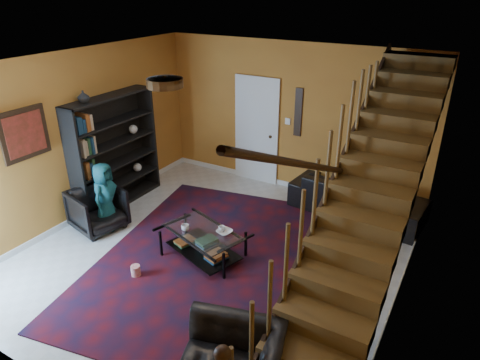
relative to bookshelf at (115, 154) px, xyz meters
The scene contains 20 objects.
floor 2.66m from the bookshelf, 14.01° to the right, with size 5.50×5.50×0.00m, color beige.
room 1.59m from the bookshelf, 34.27° to the left, with size 5.50×5.50×5.50m.
staircase 4.59m from the bookshelf, ahead, with size 0.95×5.02×3.18m.
bookshelf is the anchor object (origin of this frame).
door 2.73m from the bookshelf, 51.26° to the left, with size 0.82×0.05×2.05m, color silver.
framed_picture 1.70m from the bookshelf, 96.28° to the right, with size 0.04×0.74×0.74m, color maroon.
wall_hanging 3.38m from the bookshelf, 39.82° to the left, with size 0.14×0.03×0.90m, color black.
ceiling_fixture 3.30m from the bookshelf, 30.20° to the right, with size 0.40×0.40×0.10m, color #3F2814.
rug 2.99m from the bookshelf, 12.87° to the right, with size 3.73×4.26×0.02m, color #490D14.
sofa 4.31m from the bookshelf, 23.53° to the left, with size 2.27×0.89×0.66m, color black.
armchair_left 1.12m from the bookshelf, 67.65° to the right, with size 0.75×0.77×0.70m, color black.
person_adult_a 4.17m from the bookshelf, 25.28° to the left, with size 0.49×0.32×1.33m, color black.
person_adult_b 4.36m from the bookshelf, 24.14° to the left, with size 0.58×0.45×1.18m, color black.
person_child 0.97m from the bookshelf, 58.97° to the right, with size 0.56×0.36×1.15m, color #195860.
coffee_table 2.51m from the bookshelf, 16.52° to the right, with size 1.31×1.00×0.44m.
cup_a 2.27m from the bookshelf, 20.72° to the right, with size 0.12×0.12×0.09m, color #999999.
cup_b 2.66m from the bookshelf, 12.21° to the right, with size 0.10×0.10×0.09m, color #999999.
bowl 2.72m from the bookshelf, 12.45° to the right, with size 0.22×0.22×0.05m, color #999999.
vase 1.24m from the bookshelf, 90.00° to the right, with size 0.18×0.18×0.19m, color #999999.
popcorn_bucket 2.49m from the bookshelf, 41.27° to the right, with size 0.13×0.13×0.15m, color red.
Camera 1 is at (3.01, -4.42, 3.75)m, focal length 32.00 mm.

